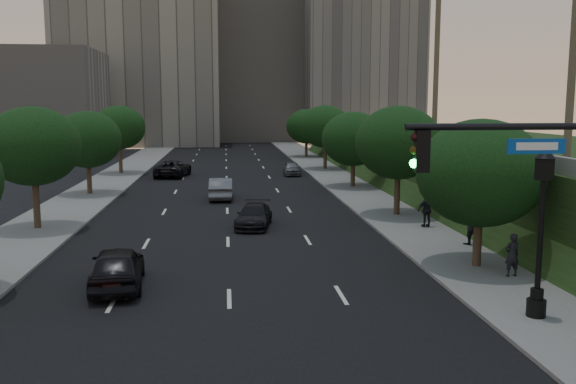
{
  "coord_description": "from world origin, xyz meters",
  "views": [
    {
      "loc": [
        -0.05,
        -15.78,
        6.8
      ],
      "look_at": [
        2.22,
        6.32,
        3.6
      ],
      "focal_mm": 38.0,
      "sensor_mm": 36.0,
      "label": 1
    }
  ],
  "objects": [
    {
      "name": "sedan_near_left",
      "position": [
        -4.14,
        6.81,
        0.79
      ],
      "size": [
        2.28,
        4.81,
        1.59
      ],
      "primitive_type": "imported",
      "rotation": [
        0.0,
        0.0,
        3.23
      ],
      "color": "black",
      "rests_on": "ground"
    },
    {
      "name": "sedan_mid_left",
      "position": [
        -0.42,
        28.15,
        0.78
      ],
      "size": [
        1.71,
        4.74,
        1.56
      ],
      "primitive_type": "imported",
      "rotation": [
        0.0,
        0.0,
        3.13
      ],
      "color": "#5B5C62",
      "rests_on": "ground"
    },
    {
      "name": "tree_right_e",
      "position": [
        10.3,
        62.0,
        4.02
      ],
      "size": [
        5.2,
        5.2,
        6.24
      ],
      "color": "#38281C",
      "rests_on": "ground"
    },
    {
      "name": "pedestrian_c",
      "position": [
        10.86,
        16.06,
        1.1
      ],
      "size": [
        1.18,
        0.67,
        1.89
      ],
      "primitive_type": "imported",
      "rotation": [
        0.0,
        0.0,
        3.34
      ],
      "color": "black",
      "rests_on": "sidewalk_right"
    },
    {
      "name": "embankment",
      "position": [
        22.0,
        28.0,
        2.0
      ],
      "size": [
        18.0,
        90.0,
        4.0
      ],
      "primitive_type": "cube",
      "color": "black",
      "rests_on": "ground"
    },
    {
      "name": "pedestrian_b",
      "position": [
        11.51,
        11.8,
        1.11
      ],
      "size": [
        1.08,
        0.93,
        1.93
      ],
      "primitive_type": "imported",
      "rotation": [
        0.0,
        0.0,
        3.38
      ],
      "color": "black",
      "rests_on": "sidewalk_right"
    },
    {
      "name": "tree_left_d",
      "position": [
        -10.3,
        45.0,
        4.58
      ],
      "size": [
        5.0,
        5.0,
        6.71
      ],
      "color": "#38281C",
      "rests_on": "ground"
    },
    {
      "name": "office_block_filler",
      "position": [
        -26.0,
        70.0,
        7.0
      ],
      "size": [
        18.0,
        16.0,
        14.0
      ],
      "primitive_type": "cube",
      "color": "#9F9A92",
      "rests_on": "ground"
    },
    {
      "name": "road_surface",
      "position": [
        0.0,
        30.0,
        0.01
      ],
      "size": [
        16.0,
        140.0,
        0.02
      ],
      "primitive_type": "cube",
      "color": "black",
      "rests_on": "ground"
    },
    {
      "name": "office_block_mid",
      "position": [
        6.0,
        102.0,
        13.0
      ],
      "size": [
        22.0,
        18.0,
        26.0
      ],
      "primitive_type": "cube",
      "color": "#9F9A92",
      "rests_on": "ground"
    },
    {
      "name": "tree_right_a",
      "position": [
        10.3,
        8.0,
        4.02
      ],
      "size": [
        5.2,
        5.2,
        6.24
      ],
      "color": "#38281C",
      "rests_on": "ground"
    },
    {
      "name": "tree_left_c",
      "position": [
        -10.3,
        31.0,
        4.21
      ],
      "size": [
        5.0,
        5.0,
        6.34
      ],
      "color": "#38281C",
      "rests_on": "ground"
    },
    {
      "name": "street_lamp",
      "position": [
        9.66,
        1.85,
        2.63
      ],
      "size": [
        0.64,
        0.64,
        5.62
      ],
      "color": "black",
      "rests_on": "ground"
    },
    {
      "name": "parapet_wall",
      "position": [
        13.5,
        28.0,
        4.35
      ],
      "size": [
        0.35,
        90.0,
        0.7
      ],
      "primitive_type": "cube",
      "color": "slate",
      "rests_on": "embankment"
    },
    {
      "name": "pedestrian_a",
      "position": [
        10.97,
        6.27,
        1.0
      ],
      "size": [
        0.67,
        0.49,
        1.7
      ],
      "primitive_type": "imported",
      "rotation": [
        0.0,
        0.0,
        3.28
      ],
      "color": "black",
      "rests_on": "sidewalk_right"
    },
    {
      "name": "sedan_far_left",
      "position": [
        -5.03,
        42.38,
        0.79
      ],
      "size": [
        3.47,
        6.02,
        1.58
      ],
      "primitive_type": "imported",
      "rotation": [
        0.0,
        0.0,
        2.98
      ],
      "color": "black",
      "rests_on": "ground"
    },
    {
      "name": "sedan_far_right",
      "position": [
        6.29,
        42.49,
        0.66
      ],
      "size": [
        1.68,
        3.94,
        1.33
      ],
      "primitive_type": "imported",
      "rotation": [
        0.0,
        0.0,
        -0.03
      ],
      "color": "#5B5D63",
      "rests_on": "ground"
    },
    {
      "name": "tree_right_d",
      "position": [
        10.3,
        47.0,
        4.52
      ],
      "size": [
        5.2,
        5.2,
        6.74
      ],
      "color": "#38281C",
      "rests_on": "ground"
    },
    {
      "name": "sidewalk_left",
      "position": [
        -10.25,
        30.0,
        0.07
      ],
      "size": [
        4.5,
        140.0,
        0.15
      ],
      "primitive_type": "cube",
      "color": "slate",
      "rests_on": "ground"
    },
    {
      "name": "sidewalk_right",
      "position": [
        10.25,
        30.0,
        0.07
      ],
      "size": [
        4.5,
        140.0,
        0.15
      ],
      "primitive_type": "cube",
      "color": "slate",
      "rests_on": "ground"
    },
    {
      "name": "sedan_near_right",
      "position": [
        1.47,
        17.7,
        0.64
      ],
      "size": [
        2.49,
        4.62,
        1.27
      ],
      "primitive_type": "imported",
      "rotation": [
        0.0,
        0.0,
        -0.17
      ],
      "color": "black",
      "rests_on": "ground"
    },
    {
      "name": "tree_right_c",
      "position": [
        10.3,
        33.0,
        4.02
      ],
      "size": [
        5.2,
        5.2,
        6.24
      ],
      "color": "#38281C",
      "rests_on": "ground"
    },
    {
      "name": "tree_right_b",
      "position": [
        10.3,
        20.0,
        4.52
      ],
      "size": [
        5.2,
        5.2,
        6.74
      ],
      "color": "#38281C",
      "rests_on": "ground"
    },
    {
      "name": "ground",
      "position": [
        0.0,
        0.0,
        0.0
      ],
      "size": [
        160.0,
        160.0,
        0.0
      ],
      "primitive_type": "plane",
      "color": "black",
      "rests_on": "ground"
    },
    {
      "name": "tree_left_b",
      "position": [
        -10.3,
        18.0,
        4.58
      ],
      "size": [
        5.0,
        5.0,
        6.71
      ],
      "color": "#38281C",
      "rests_on": "ground"
    },
    {
      "name": "office_block_left",
      "position": [
        -14.0,
        92.0,
        16.0
      ],
      "size": [
        26.0,
        20.0,
        32.0
      ],
      "primitive_type": "cube",
      "color": "gray",
      "rests_on": "ground"
    },
    {
      "name": "office_block_right",
      "position": [
        24.0,
        96.0,
        18.0
      ],
      "size": [
        20.0,
        22.0,
        36.0
      ],
      "primitive_type": "cube",
      "color": "gray",
      "rests_on": "ground"
    }
  ]
}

